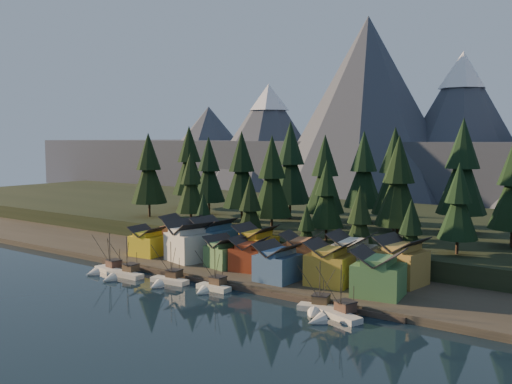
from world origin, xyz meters
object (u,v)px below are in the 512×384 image
Objects in this scene: boat_0 at (105,264)px; house_back_0 at (181,233)px; boat_5 at (318,301)px; house_back_1 at (214,237)px; boat_1 at (122,270)px; boat_2 at (167,276)px; house_front_1 at (188,240)px; boat_3 at (211,281)px; house_front_0 at (148,240)px; boat_6 at (333,309)px.

house_back_0 reaches higher than boat_0.
house_back_1 is (-42.16, 20.60, 4.71)m from boat_5.
boat_1 reaches higher than boat_2.
boat_2 is 17.99m from house_front_1.
boat_3 is 1.00× the size of house_back_1.
house_back_1 is (7.00, 24.38, 4.88)m from boat_1.
boat_0 is 1.03× the size of house_back_0.
house_back_1 reaches higher than house_front_0.
boat_3 is (23.81, 3.41, 0.11)m from boat_1.
boat_3 is 1.22× the size of house_front_0.
boat_1 is at bearing 170.50° from boat_5.
boat_3 is 0.93× the size of boat_6.
boat_6 reaches higher than boat_1.
boat_2 is at bearing -39.00° from house_front_0.
boat_3 is 34.22m from house_front_0.
house_back_1 is (2.44, 6.93, 0.08)m from house_front_1.
boat_0 is 24.55m from house_back_0.
boat_1 is 1.04× the size of boat_2.
house_back_0 is at bearing 178.89° from house_back_1.
boat_0 is 15.14m from house_front_0.
house_front_1 is (-7.79, 15.49, 4.79)m from boat_2.
boat_6 is 0.93× the size of house_front_1.
house_back_1 is at bearing 72.22° from boat_1.
boat_2 is 0.89× the size of house_front_1.
boat_2 is at bearing 12.44° from boat_0.
house_back_0 reaches higher than boat_2.
house_front_1 is 7.35m from house_back_1.
house_front_1 reaches higher than house_front_0.
boat_3 is 29.75m from boat_6.
house_back_1 reaches higher than house_back_0.
house_back_1 reaches higher than boat_1.
boat_0 is at bearing -175.10° from boat_3.
house_front_0 is 0.82× the size of house_back_1.
boat_6 reaches higher than boat_3.
boat_3 is at bearing -49.58° from house_back_1.
boat_0 is at bearing -118.99° from house_back_1.
boat_6 is at bearing -17.81° from house_front_0.
boat_3 is at bearing -26.11° from house_front_0.
boat_1 is 53.54m from boat_6.
boat_6 reaches higher than boat_0.
house_front_0 is at bearing 154.40° from boat_5.
boat_0 reaches higher than boat_3.
boat_0 is 1.05× the size of boat_3.
boat_3 is 0.98× the size of boat_5.
boat_3 is 27.29m from house_back_1.
house_front_0 is (-57.13, 11.84, 3.44)m from boat_5.
boat_5 is 1.25× the size of house_front_0.
house_back_0 is (2.94, 9.35, 1.04)m from house_front_0.
boat_6 is at bearing -38.90° from boat_5.
boat_2 is at bearing -74.86° from house_back_1.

